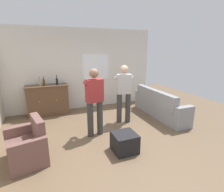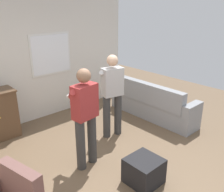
% 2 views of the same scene
% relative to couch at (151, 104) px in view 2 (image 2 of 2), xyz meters
% --- Properties ---
extents(ground, '(10.40, 10.40, 0.00)m').
position_rel_couch_xyz_m(ground, '(-2.01, -0.84, -0.33)').
color(ground, brown).
extents(wall_back_with_window, '(5.20, 0.15, 2.80)m').
position_rel_couch_xyz_m(wall_back_with_window, '(-2.00, 1.82, 1.07)').
color(wall_back_with_window, silver).
rests_on(wall_back_with_window, ground).
extents(couch, '(0.57, 2.25, 0.88)m').
position_rel_couch_xyz_m(couch, '(0.00, 0.00, 0.00)').
color(couch, gray).
rests_on(couch, ground).
extents(ottoman, '(0.49, 0.49, 0.40)m').
position_rel_couch_xyz_m(ottoman, '(-1.89, -1.40, -0.13)').
color(ottoman, black).
rests_on(ottoman, ground).
extents(person_standing_left, '(0.55, 0.50, 1.68)m').
position_rel_couch_xyz_m(person_standing_left, '(-2.26, -0.46, 0.61)').
color(person_standing_left, '#383838').
rests_on(person_standing_left, ground).
extents(person_standing_right, '(0.54, 0.51, 1.68)m').
position_rel_couch_xyz_m(person_standing_right, '(-1.26, 0.00, 0.61)').
color(person_standing_right, '#383838').
rests_on(person_standing_right, ground).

